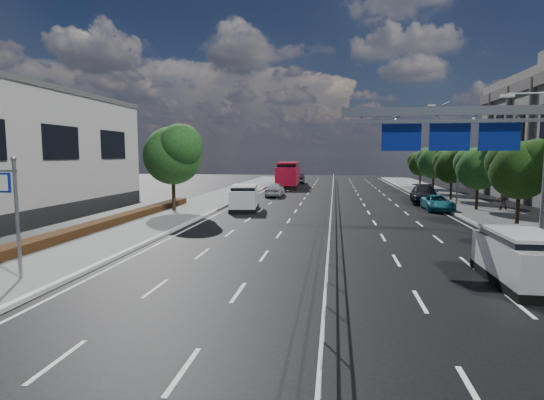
# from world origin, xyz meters

# --- Properties ---
(ground) EXTENTS (160.00, 160.00, 0.00)m
(ground) POSITION_xyz_m (0.00, 0.00, 0.00)
(ground) COLOR black
(ground) RESTS_ON ground
(kerb_near) EXTENTS (0.25, 140.00, 0.15)m
(kerb_near) POSITION_xyz_m (-9.00, 0.00, 0.07)
(kerb_near) COLOR silver
(kerb_near) RESTS_ON ground
(median_fence) EXTENTS (0.05, 85.00, 1.02)m
(median_fence) POSITION_xyz_m (0.00, 22.50, 0.53)
(median_fence) COLOR silver
(median_fence) RESTS_ON ground
(hedge_near) EXTENTS (1.00, 36.00, 0.44)m
(hedge_near) POSITION_xyz_m (-13.30, 5.00, 0.36)
(hedge_near) COLOR black
(hedge_near) RESTS_ON sidewalk_near
(toilet_sign) EXTENTS (1.62, 0.18, 4.34)m
(toilet_sign) POSITION_xyz_m (-10.95, 0.00, 2.94)
(toilet_sign) COLOR gray
(toilet_sign) RESTS_ON ground
(overhead_gantry) EXTENTS (10.24, 0.38, 7.45)m
(overhead_gantry) POSITION_xyz_m (6.74, 10.05, 5.61)
(overhead_gantry) COLOR gray
(overhead_gantry) RESTS_ON ground
(streetlight_far) EXTENTS (2.78, 2.40, 9.00)m
(streetlight_far) POSITION_xyz_m (10.50, 26.00, 5.21)
(streetlight_far) COLOR gray
(streetlight_far) RESTS_ON ground
(near_tree_back) EXTENTS (4.84, 4.51, 6.69)m
(near_tree_back) POSITION_xyz_m (-11.94, 17.97, 4.61)
(near_tree_back) COLOR black
(near_tree_back) RESTS_ON ground
(far_tree_d) EXTENTS (3.85, 3.59, 5.34)m
(far_tree_d) POSITION_xyz_m (11.25, 14.48, 3.69)
(far_tree_d) COLOR black
(far_tree_d) RESTS_ON ground
(far_tree_e) EXTENTS (3.63, 3.38, 5.13)m
(far_tree_e) POSITION_xyz_m (11.25, 21.98, 3.56)
(far_tree_e) COLOR black
(far_tree_e) RESTS_ON ground
(far_tree_f) EXTENTS (3.52, 3.28, 5.02)m
(far_tree_f) POSITION_xyz_m (11.24, 29.48, 3.49)
(far_tree_f) COLOR black
(far_tree_f) RESTS_ON ground
(far_tree_g) EXTENTS (3.96, 3.69, 5.45)m
(far_tree_g) POSITION_xyz_m (11.25, 36.98, 3.75)
(far_tree_g) COLOR black
(far_tree_g) RESTS_ON ground
(far_tree_h) EXTENTS (3.41, 3.18, 4.91)m
(far_tree_h) POSITION_xyz_m (11.24, 44.48, 3.42)
(far_tree_h) COLOR black
(far_tree_h) RESTS_ON ground
(white_minivan) EXTENTS (2.57, 4.88, 2.03)m
(white_minivan) POSITION_xyz_m (-6.88, 19.95, 1.00)
(white_minivan) COLOR black
(white_minivan) RESTS_ON ground
(red_bus) EXTENTS (3.15, 11.53, 3.42)m
(red_bus) POSITION_xyz_m (-6.11, 45.24, 1.78)
(red_bus) COLOR black
(red_bus) RESTS_ON ground
(near_car_silver) EXTENTS (1.81, 4.42, 1.50)m
(near_car_silver) POSITION_xyz_m (-6.07, 31.51, 0.75)
(near_car_silver) COLOR #ACAFB4
(near_car_silver) RESTS_ON ground
(near_car_dark) EXTENTS (1.78, 4.81, 1.57)m
(near_car_dark) POSITION_xyz_m (-5.28, 52.18, 0.79)
(near_car_dark) COLOR black
(near_car_dark) RESTS_ON ground
(silver_minivan) EXTENTS (1.89, 4.40, 1.82)m
(silver_minivan) POSITION_xyz_m (6.50, 2.31, 0.90)
(silver_minivan) COLOR black
(silver_minivan) RESTS_ON ground
(parked_car_teal) EXTENTS (2.04, 4.39, 1.22)m
(parked_car_teal) POSITION_xyz_m (8.30, 22.00, 0.61)
(parked_car_teal) COLOR #1C6D7E
(parked_car_teal) RESTS_ON ground
(parked_car_dark) EXTENTS (2.93, 5.87, 1.64)m
(parked_car_dark) POSITION_xyz_m (8.30, 27.23, 0.82)
(parked_car_dark) COLOR black
(parked_car_dark) RESTS_ON ground
(pedestrian_b) EXTENTS (0.85, 0.68, 1.65)m
(pedestrian_b) POSITION_xyz_m (13.14, 22.30, 0.96)
(pedestrian_b) COLOR gray
(pedestrian_b) RESTS_ON sidewalk_far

